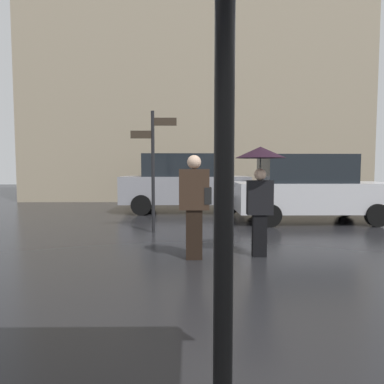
% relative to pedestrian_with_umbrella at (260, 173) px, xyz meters
% --- Properties ---
extents(pedestrian_with_umbrella, '(0.86, 0.86, 1.90)m').
position_rel_pedestrian_with_umbrella_xyz_m(pedestrian_with_umbrella, '(0.00, 0.00, 0.00)').
color(pedestrian_with_umbrella, black).
rests_on(pedestrian_with_umbrella, ground).
extents(pedestrian_with_bag, '(0.54, 0.24, 1.75)m').
position_rel_pedestrian_with_umbrella_xyz_m(pedestrian_with_bag, '(-1.12, -0.16, -0.46)').
color(pedestrian_with_bag, black).
rests_on(pedestrian_with_bag, ground).
extents(parked_car_left, '(4.36, 2.06, 2.02)m').
position_rel_pedestrian_with_umbrella_xyz_m(parked_car_left, '(-1.40, 6.13, -0.43)').
color(parked_car_left, gray).
rests_on(parked_car_left, ground).
extents(parked_car_right, '(4.33, 2.03, 1.91)m').
position_rel_pedestrian_with_umbrella_xyz_m(parked_car_right, '(2.24, 3.88, -0.49)').
color(parked_car_right, silver).
rests_on(parked_car_right, ground).
extents(street_signpost, '(1.08, 0.08, 2.87)m').
position_rel_pedestrian_with_umbrella_xyz_m(street_signpost, '(-2.06, 2.24, 0.29)').
color(street_signpost, black).
rests_on(street_signpost, ground).
extents(building_block, '(16.14, 2.35, 16.28)m').
position_rel_pedestrian_with_umbrella_xyz_m(building_block, '(-0.85, 10.66, 6.69)').
color(building_block, gray).
rests_on(building_block, ground).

